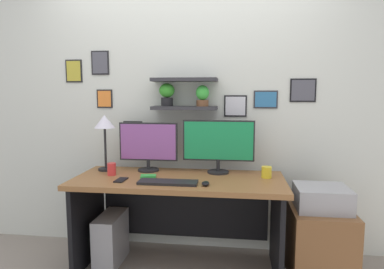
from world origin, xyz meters
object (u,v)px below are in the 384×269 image
at_px(monitor_right, 218,144).
at_px(computer_tower_left, 111,239).
at_px(coffee_mug, 267,172).
at_px(computer_mouse, 206,183).
at_px(monitor_left, 148,145).
at_px(cell_phone, 121,180).
at_px(keyboard, 168,182).
at_px(desk_lamp, 105,127).
at_px(scissors_tray, 148,177).
at_px(printer, 322,198).
at_px(desk, 180,201).
at_px(drawer_cabinet, 320,245).
at_px(pen_cup, 112,169).

distance_m(monitor_right, computer_tower_left, 1.20).
distance_m(coffee_mug, computer_tower_left, 1.40).
xyz_separation_m(monitor_right, computer_mouse, (-0.07, -0.41, -0.23)).
distance_m(monitor_left, cell_phone, 0.44).
xyz_separation_m(keyboard, desk_lamp, (-0.62, 0.35, 0.37)).
distance_m(scissors_tray, printer, 1.33).
bearing_deg(keyboard, scissors_tray, 143.10).
bearing_deg(cell_phone, desk_lamp, 130.04).
distance_m(computer_mouse, coffee_mug, 0.54).
relative_size(desk, drawer_cabinet, 2.97).
bearing_deg(drawer_cabinet, monitor_left, 169.68).
relative_size(keyboard, scissors_tray, 3.67).
bearing_deg(monitor_left, printer, -10.32).
bearing_deg(printer, computer_mouse, -169.77).
bearing_deg(computer_tower_left, printer, -1.42).
distance_m(monitor_right, pen_cup, 0.90).
relative_size(desk_lamp, computer_tower_left, 1.16).
bearing_deg(computer_tower_left, computer_mouse, -13.60).
relative_size(desk_lamp, scissors_tray, 4.02).
bearing_deg(computer_tower_left, scissors_tray, -6.87).
height_order(computer_mouse, coffee_mug, coffee_mug).
relative_size(computer_mouse, printer, 0.24).
xyz_separation_m(pen_cup, computer_tower_left, (-0.02, -0.02, -0.59)).
bearing_deg(drawer_cabinet, scissors_tray, 179.99).
xyz_separation_m(desk, coffee_mug, (0.69, 0.04, 0.25)).
bearing_deg(monitor_left, monitor_right, 0.01).
xyz_separation_m(monitor_right, scissors_tray, (-0.54, -0.25, -0.24)).
height_order(desk, desk_lamp, desk_lamp).
bearing_deg(pen_cup, drawer_cabinet, -1.99).
xyz_separation_m(monitor_right, coffee_mug, (0.39, -0.12, -0.20)).
xyz_separation_m(computer_mouse, coffee_mug, (0.46, 0.29, 0.03)).
bearing_deg(monitor_left, cell_phone, -109.39).
xyz_separation_m(monitor_left, computer_tower_left, (-0.28, -0.21, -0.77)).
relative_size(keyboard, computer_mouse, 4.89).
xyz_separation_m(desk_lamp, cell_phone, (0.25, -0.32, -0.38)).
xyz_separation_m(computer_mouse, drawer_cabinet, (0.85, 0.15, -0.49)).
bearing_deg(computer_tower_left, drawer_cabinet, -1.42).
relative_size(desk, pen_cup, 16.58).
bearing_deg(desk, printer, -4.75).
distance_m(keyboard, pen_cup, 0.55).
distance_m(computer_mouse, printer, 0.88).
xyz_separation_m(monitor_right, drawer_cabinet, (0.78, -0.25, -0.72)).
bearing_deg(printer, cell_phone, -176.11).
xyz_separation_m(pen_cup, scissors_tray, (0.32, -0.06, -0.04)).
relative_size(monitor_right, computer_mouse, 6.61).
distance_m(printer, computer_tower_left, 1.72).
relative_size(monitor_right, coffee_mug, 6.61).
bearing_deg(cell_phone, computer_mouse, -2.28).
distance_m(monitor_right, keyboard, 0.58).
height_order(keyboard, desk_lamp, desk_lamp).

